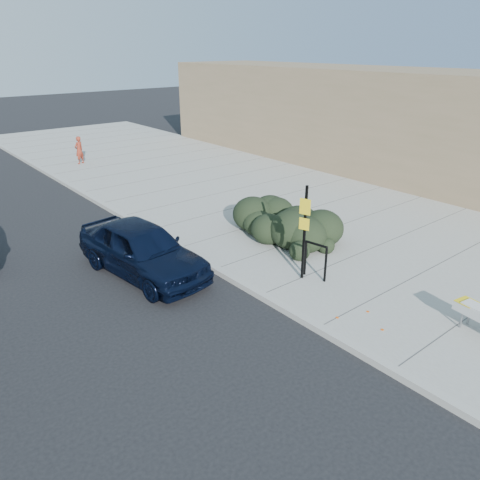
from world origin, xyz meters
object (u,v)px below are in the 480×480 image
object	(u,v)px
bike_rack	(316,257)
sign_post	(304,228)
pedestrian	(79,150)
sedan_navy	(142,249)

from	to	relation	value
bike_rack	sign_post	size ratio (longest dim) A/B	0.39
bike_rack	sign_post	bearing A→B (deg)	133.40
pedestrian	sign_post	bearing A→B (deg)	64.46
sedan_navy	pedestrian	world-z (taller)	pedestrian
sedan_navy	pedestrian	xyz separation A→B (m)	(3.76, 14.04, 0.11)
bike_rack	pedestrian	xyz separation A→B (m)	(0.31, 17.59, 0.11)
bike_rack	pedestrian	world-z (taller)	pedestrian
pedestrian	bike_rack	bearing A→B (deg)	65.42
bike_rack	sign_post	distance (m)	0.96
sedan_navy	pedestrian	size ratio (longest dim) A/B	3.10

